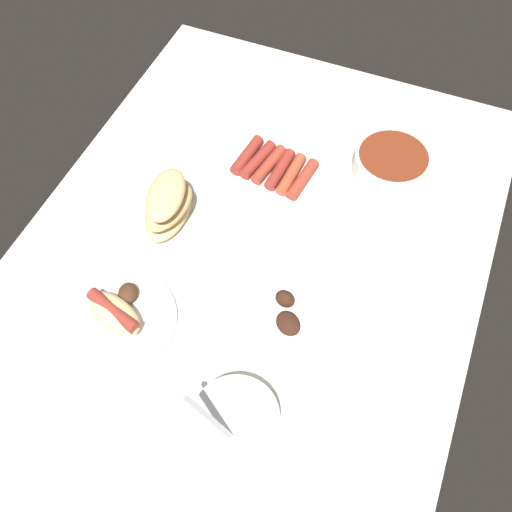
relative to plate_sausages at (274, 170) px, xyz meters
The scene contains 7 objects.
ground_plane 20.80cm from the plate_sausages, ahead, with size 120.00×90.00×3.00cm, color silver.
plate_sausages is the anchor object (origin of this frame).
bread_stack 25.55cm from the plate_sausages, 36.20° to the right, with size 14.68×9.68×10.80cm.
plate_grilled_meat 35.06cm from the plate_sausages, 22.56° to the left, with size 21.28×21.28×4.02cm.
bowl_chili 25.23cm from the plate_sausages, 113.40° to the left, with size 16.42×16.42×5.44cm.
bowl_coleslaw 55.98cm from the plate_sausages, 14.93° to the left, with size 14.25×14.25×15.18cm.
plate_hotdog_assembled 46.37cm from the plate_sausages, 17.17° to the right, with size 22.23×22.23×5.61cm.
Camera 1 is at (60.55, 25.87, 98.23)cm, focal length 41.56 mm.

